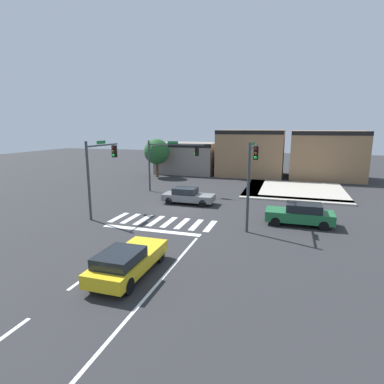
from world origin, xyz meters
name	(u,v)px	position (x,y,z in m)	size (l,w,h in m)	color
ground_plane	(183,206)	(0.00, 0.00, 0.00)	(120.00, 120.00, 0.00)	#2B2B2D
crosswalk_near	(162,221)	(0.00, -4.50, 0.00)	(7.42, 2.55, 0.01)	silver
lane_markings	(113,275)	(1.06, -12.74, 0.00)	(6.80, 24.25, 0.01)	white
bike_detector_marking	(158,242)	(1.38, -8.38, 0.00)	(1.03, 1.03, 0.01)	yellow
curb_corner_northeast	(289,190)	(8.49, 9.42, 0.07)	(10.00, 10.60, 0.15)	#B2AA9E
storefront_row	(262,155)	(4.75, 19.33, 2.88)	(27.20, 7.04, 6.17)	gray
traffic_signal_southeast	(252,168)	(6.01, -3.30, 3.93)	(0.32, 4.48, 5.66)	#383A3D
traffic_signal_southwest	(100,164)	(-5.08, -4.08, 3.87)	(0.32, 4.12, 5.62)	#383A3D
traffic_signal_northwest	(171,156)	(-3.07, 5.10, 3.70)	(5.91, 0.32, 5.24)	#383A3D
car_green	(300,214)	(9.28, -2.35, 0.77)	(4.44, 1.85, 1.51)	#1E6638
car_gray	(188,196)	(0.07, 1.07, 0.70)	(4.44, 1.80, 1.41)	slate
car_yellow	(127,261)	(1.72, -12.58, 0.71)	(1.83, 4.74, 1.37)	gold
roadside_tree	(157,152)	(-8.50, 14.00, 3.38)	(3.34, 3.34, 5.07)	#4C3823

